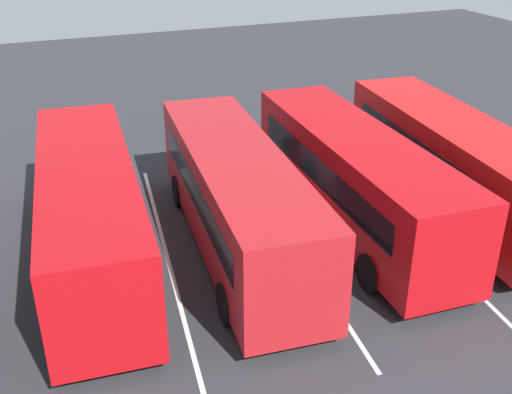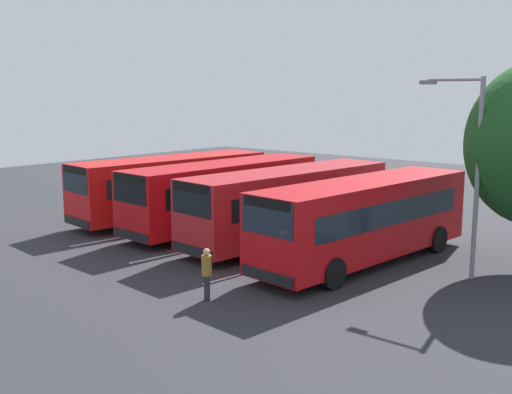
# 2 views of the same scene
# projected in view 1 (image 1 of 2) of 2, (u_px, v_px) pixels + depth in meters

# --- Properties ---
(ground_plane) EXTENTS (65.20, 65.20, 0.00)m
(ground_plane) POSITION_uv_depth(u_px,v_px,m) (290.00, 235.00, 19.14)
(ground_plane) COLOR #2B2B30
(bus_far_left) EXTENTS (10.66, 3.59, 3.11)m
(bus_far_left) POSITION_uv_depth(u_px,v_px,m) (452.00, 160.00, 20.10)
(bus_far_left) COLOR red
(bus_far_left) RESTS_ON ground
(bus_center_left) EXTENTS (10.57, 3.02, 3.11)m
(bus_center_left) POSITION_uv_depth(u_px,v_px,m) (354.00, 177.00, 18.94)
(bus_center_left) COLOR #B70C11
(bus_center_left) RESTS_ON ground
(bus_center_right) EXTENTS (10.63, 3.42, 3.11)m
(bus_center_right) POSITION_uv_depth(u_px,v_px,m) (236.00, 196.00, 17.73)
(bus_center_right) COLOR #AD191E
(bus_center_right) RESTS_ON ground
(bus_far_right) EXTENTS (10.62, 3.34, 3.11)m
(bus_far_right) POSITION_uv_depth(u_px,v_px,m) (90.00, 210.00, 16.95)
(bus_far_right) COLOR #B70C11
(bus_far_right) RESTS_ON ground
(pedestrian) EXTENTS (0.42, 0.42, 1.64)m
(pedestrian) POSITION_uv_depth(u_px,v_px,m) (104.00, 145.00, 23.44)
(pedestrian) COLOR #232833
(pedestrian) RESTS_ON ground
(lane_stripe_outer_left) EXTENTS (12.80, 1.60, 0.01)m
(lane_stripe_outer_left) POSITION_uv_depth(u_px,v_px,m) (396.00, 213.00, 20.44)
(lane_stripe_outer_left) COLOR silver
(lane_stripe_outer_left) RESTS_ON ground
(lane_stripe_inner_left) EXTENTS (12.80, 1.60, 0.01)m
(lane_stripe_inner_left) POSITION_uv_depth(u_px,v_px,m) (290.00, 235.00, 19.14)
(lane_stripe_inner_left) COLOR silver
(lane_stripe_inner_left) RESTS_ON ground
(lane_stripe_inner_right) EXTENTS (12.80, 1.60, 0.01)m
(lane_stripe_inner_right) POSITION_uv_depth(u_px,v_px,m) (168.00, 260.00, 17.84)
(lane_stripe_inner_right) COLOR silver
(lane_stripe_inner_right) RESTS_ON ground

